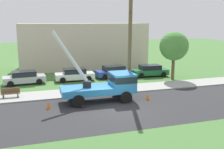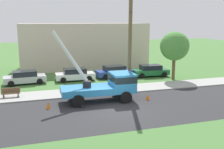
{
  "view_description": "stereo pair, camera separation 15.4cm",
  "coord_description": "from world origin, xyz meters",
  "px_view_note": "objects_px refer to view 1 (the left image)",
  "views": [
    {
      "loc": [
        -6.43,
        -18.53,
        6.72
      ],
      "look_at": [
        0.38,
        2.76,
        2.21
      ],
      "focal_mm": 42.57,
      "sensor_mm": 36.0,
      "label": 1
    },
    {
      "loc": [
        -6.29,
        -18.58,
        6.72
      ],
      "look_at": [
        0.38,
        2.76,
        2.21
      ],
      "focal_mm": 42.57,
      "sensor_mm": 36.0,
      "label": 2
    }
  ],
  "objects_px": {
    "parked_sedan_white": "(75,75)",
    "roadside_tree_near": "(174,46)",
    "park_bench": "(11,93)",
    "parked_sedan_green": "(150,71)",
    "traffic_cone_ahead": "(148,97)",
    "traffic_cone_curbside": "(123,91)",
    "traffic_cone_behind": "(48,105)",
    "leaning_utility_pole": "(130,47)",
    "parked_sedan_blue": "(114,72)",
    "utility_truck": "(108,84)",
    "parked_sedan_silver": "(24,78)"
  },
  "relations": [
    {
      "from": "utility_truck",
      "to": "traffic_cone_curbside",
      "type": "distance_m",
      "value": 2.63
    },
    {
      "from": "traffic_cone_ahead",
      "to": "parked_sedan_green",
      "type": "bearing_deg",
      "value": 63.26
    },
    {
      "from": "traffic_cone_curbside",
      "to": "park_bench",
      "type": "height_order",
      "value": "park_bench"
    },
    {
      "from": "parked_sedan_silver",
      "to": "parked_sedan_green",
      "type": "xyz_separation_m",
      "value": [
        14.8,
        -0.39,
        0.0
      ]
    },
    {
      "from": "traffic_cone_behind",
      "to": "traffic_cone_curbside",
      "type": "height_order",
      "value": "same"
    },
    {
      "from": "parked_sedan_blue",
      "to": "parked_sedan_white",
      "type": "bearing_deg",
      "value": -175.55
    },
    {
      "from": "traffic_cone_ahead",
      "to": "park_bench",
      "type": "height_order",
      "value": "park_bench"
    },
    {
      "from": "parked_sedan_silver",
      "to": "parked_sedan_white",
      "type": "height_order",
      "value": "same"
    },
    {
      "from": "roadside_tree_near",
      "to": "park_bench",
      "type": "bearing_deg",
      "value": -171.61
    },
    {
      "from": "park_bench",
      "to": "roadside_tree_near",
      "type": "relative_size",
      "value": 0.29
    },
    {
      "from": "traffic_cone_behind",
      "to": "park_bench",
      "type": "height_order",
      "value": "park_bench"
    },
    {
      "from": "traffic_cone_curbside",
      "to": "roadside_tree_near",
      "type": "relative_size",
      "value": 0.1
    },
    {
      "from": "utility_truck",
      "to": "traffic_cone_curbside",
      "type": "relative_size",
      "value": 12.07
    },
    {
      "from": "parked_sedan_silver",
      "to": "roadside_tree_near",
      "type": "distance_m",
      "value": 17.13
    },
    {
      "from": "traffic_cone_ahead",
      "to": "traffic_cone_behind",
      "type": "height_order",
      "value": "same"
    },
    {
      "from": "utility_truck",
      "to": "traffic_cone_ahead",
      "type": "height_order",
      "value": "utility_truck"
    },
    {
      "from": "leaning_utility_pole",
      "to": "parked_sedan_green",
      "type": "relative_size",
      "value": 1.95
    },
    {
      "from": "traffic_cone_ahead",
      "to": "roadside_tree_near",
      "type": "relative_size",
      "value": 0.1
    },
    {
      "from": "parked_sedan_white",
      "to": "roadside_tree_near",
      "type": "distance_m",
      "value": 11.87
    },
    {
      "from": "traffic_cone_curbside",
      "to": "roadside_tree_near",
      "type": "bearing_deg",
      "value": 29.14
    },
    {
      "from": "utility_truck",
      "to": "parked_sedan_green",
      "type": "distance_m",
      "value": 11.41
    },
    {
      "from": "park_bench",
      "to": "traffic_cone_behind",
      "type": "bearing_deg",
      "value": -53.05
    },
    {
      "from": "traffic_cone_ahead",
      "to": "park_bench",
      "type": "xyz_separation_m",
      "value": [
        -11.36,
        4.12,
        0.18
      ]
    },
    {
      "from": "traffic_cone_behind",
      "to": "roadside_tree_near",
      "type": "height_order",
      "value": "roadside_tree_near"
    },
    {
      "from": "traffic_cone_behind",
      "to": "parked_sedan_green",
      "type": "xyz_separation_m",
      "value": [
        13.0,
        8.89,
        0.43
      ]
    },
    {
      "from": "traffic_cone_curbside",
      "to": "parked_sedan_blue",
      "type": "distance_m",
      "value": 7.68
    },
    {
      "from": "parked_sedan_white",
      "to": "roadside_tree_near",
      "type": "bearing_deg",
      "value": -13.9
    },
    {
      "from": "utility_truck",
      "to": "traffic_cone_curbside",
      "type": "bearing_deg",
      "value": 36.79
    },
    {
      "from": "parked_sedan_white",
      "to": "parked_sedan_blue",
      "type": "distance_m",
      "value": 4.85
    },
    {
      "from": "parked_sedan_green",
      "to": "roadside_tree_near",
      "type": "relative_size",
      "value": 0.81
    },
    {
      "from": "traffic_cone_behind",
      "to": "parked_sedan_silver",
      "type": "distance_m",
      "value": 9.47
    },
    {
      "from": "parked_sedan_green",
      "to": "roadside_tree_near",
      "type": "height_order",
      "value": "roadside_tree_near"
    },
    {
      "from": "parked_sedan_green",
      "to": "traffic_cone_behind",
      "type": "bearing_deg",
      "value": -145.63
    },
    {
      "from": "traffic_cone_behind",
      "to": "parked_sedan_white",
      "type": "height_order",
      "value": "parked_sedan_white"
    },
    {
      "from": "traffic_cone_ahead",
      "to": "traffic_cone_curbside",
      "type": "height_order",
      "value": "same"
    },
    {
      "from": "traffic_cone_curbside",
      "to": "parked_sedan_green",
      "type": "distance_m",
      "value": 9.05
    },
    {
      "from": "utility_truck",
      "to": "parked_sedan_green",
      "type": "bearing_deg",
      "value": 45.77
    },
    {
      "from": "utility_truck",
      "to": "traffic_cone_ahead",
      "type": "relative_size",
      "value": 12.07
    },
    {
      "from": "utility_truck",
      "to": "parked_sedan_silver",
      "type": "xyz_separation_m",
      "value": [
        -6.85,
        8.55,
        -0.7
      ]
    },
    {
      "from": "traffic_cone_ahead",
      "to": "traffic_cone_curbside",
      "type": "bearing_deg",
      "value": 121.53
    },
    {
      "from": "traffic_cone_curbside",
      "to": "parked_sedan_green",
      "type": "bearing_deg",
      "value": 48.13
    },
    {
      "from": "utility_truck",
      "to": "traffic_cone_behind",
      "type": "distance_m",
      "value": 5.23
    },
    {
      "from": "leaning_utility_pole",
      "to": "parked_sedan_silver",
      "type": "height_order",
      "value": "leaning_utility_pole"
    },
    {
      "from": "traffic_cone_ahead",
      "to": "roadside_tree_near",
      "type": "bearing_deg",
      "value": 46.5
    },
    {
      "from": "parked_sedan_blue",
      "to": "parked_sedan_green",
      "type": "relative_size",
      "value": 1.0
    },
    {
      "from": "parked_sedan_blue",
      "to": "parked_sedan_green",
      "type": "height_order",
      "value": "same"
    },
    {
      "from": "park_bench",
      "to": "parked_sedan_green",
      "type": "bearing_deg",
      "value": 17.34
    },
    {
      "from": "leaning_utility_pole",
      "to": "parked_sedan_green",
      "type": "height_order",
      "value": "leaning_utility_pole"
    },
    {
      "from": "park_bench",
      "to": "utility_truck",
      "type": "bearing_deg",
      "value": -21.7
    },
    {
      "from": "parked_sedan_green",
      "to": "parked_sedan_silver",
      "type": "bearing_deg",
      "value": 178.48
    }
  ]
}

